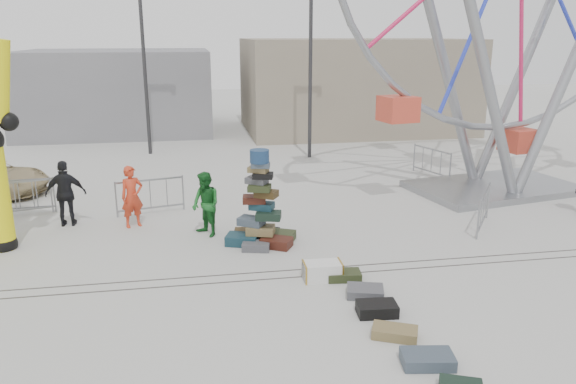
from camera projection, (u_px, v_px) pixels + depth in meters
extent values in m
plane|color=#9E9E99|center=(299.00, 289.00, 12.05)|extent=(90.00, 90.00, 0.00)
cube|color=#47443F|center=(294.00, 277.00, 12.62)|extent=(40.00, 0.04, 0.01)
cube|color=#47443F|center=(291.00, 270.00, 13.00)|extent=(40.00, 0.04, 0.01)
cube|color=gray|center=(353.00, 85.00, 31.49)|extent=(12.00, 8.00, 5.00)
cube|color=gray|center=(119.00, 91.00, 31.30)|extent=(10.00, 8.00, 4.40)
cylinder|color=#2D2D30|center=(310.00, 65.00, 23.78)|extent=(0.16, 0.16, 8.00)
cylinder|color=#2D2D30|center=(144.00, 64.00, 24.51)|extent=(0.16, 0.16, 8.00)
cube|color=#173845|center=(242.00, 239.00, 14.57)|extent=(0.95, 0.79, 0.26)
cube|color=#451B12|center=(276.00, 242.00, 14.39)|extent=(0.92, 0.84, 0.24)
cube|color=#412F14|center=(248.00, 234.00, 15.06)|extent=(0.78, 0.60, 0.22)
cube|color=#2E371B|center=(281.00, 236.00, 14.87)|extent=(0.88, 0.78, 0.24)
cube|color=#515258|center=(256.00, 246.00, 14.20)|extent=(0.78, 0.61, 0.20)
cube|color=black|center=(266.00, 232.00, 15.16)|extent=(0.81, 0.72, 0.22)
cube|color=olive|center=(261.00, 230.00, 14.56)|extent=(0.82, 0.67, 0.22)
cube|color=#414E5D|center=(251.00, 221.00, 14.58)|extent=(0.79, 0.73, 0.20)
cube|color=black|center=(269.00, 216.00, 14.38)|extent=(0.72, 0.57, 0.20)
cube|color=#173845|center=(262.00, 206.00, 14.54)|extent=(0.72, 0.62, 0.18)
cube|color=#451B12|center=(254.00, 199.00, 14.47)|extent=(0.64, 0.48, 0.18)
cube|color=#412F14|center=(266.00, 194.00, 14.31)|extent=(0.68, 0.62, 0.18)
cube|color=#2E371B|center=(259.00, 188.00, 14.20)|extent=(0.65, 0.53, 0.16)
cube|color=#515258|center=(257.00, 180.00, 14.30)|extent=(0.64, 0.60, 0.16)
cube|color=black|center=(263.00, 176.00, 14.14)|extent=(0.58, 0.46, 0.14)
cube|color=olive|center=(258.00, 169.00, 14.18)|extent=(0.58, 0.51, 0.14)
cube|color=#414E5D|center=(260.00, 165.00, 14.05)|extent=(0.52, 0.39, 0.12)
cylinder|color=navy|center=(259.00, 156.00, 14.02)|extent=(0.49, 0.49, 0.32)
sphere|color=black|center=(4.00, 244.00, 14.27)|extent=(0.67, 0.67, 0.67)
sphere|color=black|center=(9.00, 122.00, 13.48)|extent=(0.46, 0.46, 0.46)
cube|color=gray|center=(494.00, 187.00, 19.57)|extent=(6.09, 4.34, 0.22)
cylinder|color=gray|center=(484.00, 63.00, 16.87)|extent=(3.86, 1.08, 9.01)
cylinder|color=gray|center=(573.00, 61.00, 18.10)|extent=(3.86, 1.08, 9.01)
cylinder|color=gray|center=(443.00, 60.00, 18.67)|extent=(3.86, 1.08, 9.01)
cylinder|color=gray|center=(527.00, 58.00, 19.90)|extent=(3.86, 1.08, 9.01)
cube|color=#C53E2A|center=(498.00, 144.00, 19.14)|extent=(1.17, 1.17, 0.78)
cube|color=silver|center=(322.00, 271.00, 12.47)|extent=(0.87, 0.51, 0.40)
cube|color=#2E371B|center=(344.00, 275.00, 12.50)|extent=(0.79, 0.55, 0.19)
cube|color=#515258|center=(365.00, 292.00, 11.71)|extent=(0.88, 0.74, 0.19)
cube|color=black|center=(377.00, 309.00, 10.93)|extent=(0.81, 0.56, 0.24)
cube|color=olive|center=(395.00, 332.00, 10.11)|extent=(0.92, 0.74, 0.19)
cube|color=#414E5D|center=(427.00, 359.00, 9.27)|extent=(0.93, 0.66, 0.21)
imported|color=red|center=(132.00, 197.00, 15.73)|extent=(0.76, 0.66, 1.76)
imported|color=#16591F|center=(206.00, 204.00, 15.02)|extent=(1.02, 1.08, 1.75)
imported|color=black|center=(66.00, 194.00, 15.80)|extent=(1.11, 0.48, 1.89)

